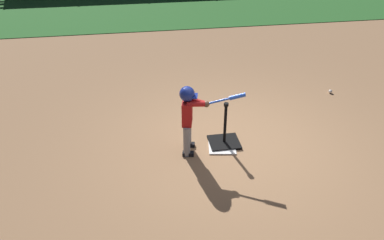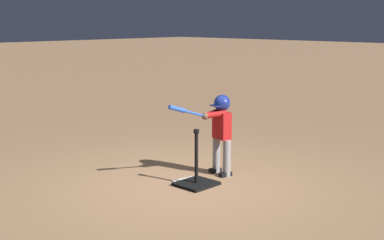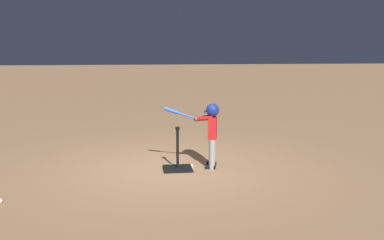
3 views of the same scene
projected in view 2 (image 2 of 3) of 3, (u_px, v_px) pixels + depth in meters
name	position (u px, v px, depth m)	size (l,w,h in m)	color
ground_plane	(185.00, 186.00, 7.17)	(90.00, 90.00, 0.00)	#99704C
home_plate	(194.00, 182.00, 7.32)	(0.44, 0.44, 0.02)	white
batting_tee	(196.00, 179.00, 7.20)	(0.51, 0.45, 0.77)	black
batter_child	(220.00, 125.00, 7.58)	(0.98, 0.41, 1.16)	gray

